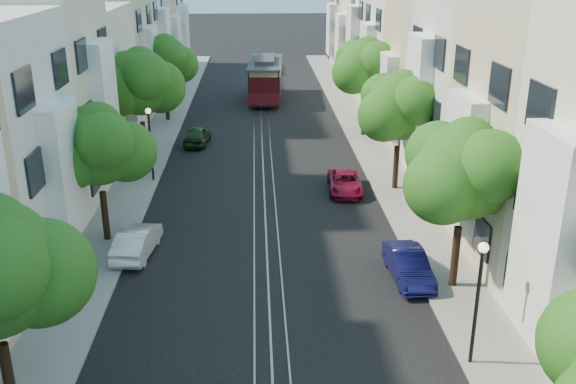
{
  "coord_description": "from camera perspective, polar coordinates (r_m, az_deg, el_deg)",
  "views": [
    {
      "loc": [
        -0.34,
        -12.85,
        12.34
      ],
      "look_at": [
        1.01,
        14.07,
        2.2
      ],
      "focal_mm": 40.0,
      "sensor_mm": 36.0,
      "label": 1
    }
  ],
  "objects": [
    {
      "name": "sidewalk_west",
      "position": [
        43.21,
        -11.97,
        3.65
      ],
      "size": [
        2.5,
        80.0,
        0.12
      ],
      "primitive_type": "cube",
      "color": "gray",
      "rests_on": "ground"
    },
    {
      "name": "rail_right",
      "position": [
        42.68,
        -1.55,
        3.82
      ],
      "size": [
        0.06,
        80.0,
        0.02
      ],
      "primitive_type": "cube",
      "color": "gray",
      "rests_on": "ground"
    },
    {
      "name": "tree_e_d",
      "position": [
        45.11,
        7.0,
        10.93
      ],
      "size": [
        5.01,
        4.16,
        6.85
      ],
      "color": "black",
      "rests_on": "ground"
    },
    {
      "name": "rail_left",
      "position": [
        42.67,
        -3.03,
        3.79
      ],
      "size": [
        0.06,
        80.0,
        0.02
      ],
      "primitive_type": "cube",
      "color": "gray",
      "rests_on": "ground"
    },
    {
      "name": "sidewalk_east",
      "position": [
        43.33,
        7.36,
        3.98
      ],
      "size": [
        2.5,
        80.0,
        0.12
      ],
      "primitive_type": "cube",
      "color": "gray",
      "rests_on": "ground"
    },
    {
      "name": "parked_car_e_mid",
      "position": [
        26.15,
        10.65,
        -6.42
      ],
      "size": [
        1.5,
        3.79,
        1.23
      ],
      "primitive_type": "imported",
      "rotation": [
        0.0,
        0.0,
        0.05
      ],
      "color": "#0B0C39",
      "rests_on": "ground"
    },
    {
      "name": "lamp_west",
      "position": [
        36.61,
        -12.18,
        5.12
      ],
      "size": [
        0.32,
        0.32,
        4.16
      ],
      "color": "black",
      "rests_on": "ground"
    },
    {
      "name": "lamp_east",
      "position": [
        20.45,
        16.61,
        -7.99
      ],
      "size": [
        0.32,
        0.32,
        4.16
      ],
      "color": "black",
      "rests_on": "ground"
    },
    {
      "name": "cable_car",
      "position": [
        57.07,
        -2.01,
        10.19
      ],
      "size": [
        3.27,
        9.03,
        3.42
      ],
      "rotation": [
        0.0,
        0.0,
        -0.06
      ],
      "color": "black",
      "rests_on": "ground"
    },
    {
      "name": "tree_e_c",
      "position": [
        34.58,
        9.99,
        7.37
      ],
      "size": [
        4.84,
        3.99,
        6.52
      ],
      "color": "black",
      "rests_on": "ground"
    },
    {
      "name": "townhouses_east",
      "position": [
        43.16,
        13.85,
        10.48
      ],
      "size": [
        7.75,
        72.0,
        12.0
      ],
      "color": "beige",
      "rests_on": "ground"
    },
    {
      "name": "townhouses_west",
      "position": [
        42.98,
        -18.67,
        9.83
      ],
      "size": [
        7.75,
        72.0,
        11.76
      ],
      "color": "silver",
      "rests_on": "ground"
    },
    {
      "name": "tree_e_b",
      "position": [
        24.33,
        15.5,
        1.63
      ],
      "size": [
        4.93,
        4.08,
        6.68
      ],
      "color": "black",
      "rests_on": "ground"
    },
    {
      "name": "tree_w_b",
      "position": [
        28.79,
        -16.44,
        3.75
      ],
      "size": [
        4.72,
        3.87,
        6.27
      ],
      "color": "black",
      "rests_on": "ground"
    },
    {
      "name": "parked_car_e_far",
      "position": [
        35.04,
        5.08,
        0.84
      ],
      "size": [
        2.0,
        3.94,
        1.07
      ],
      "primitive_type": "imported",
      "rotation": [
        0.0,
        0.0,
        -0.06
      ],
      "color": "maroon",
      "rests_on": "ground"
    },
    {
      "name": "rail_slot",
      "position": [
        42.68,
        -2.29,
        3.8
      ],
      "size": [
        0.06,
        80.0,
        0.02
      ],
      "primitive_type": "cube",
      "color": "gray",
      "rests_on": "ground"
    },
    {
      "name": "ground",
      "position": [
        42.68,
        -2.29,
        3.79
      ],
      "size": [
        200.0,
        200.0,
        0.0
      ],
      "primitive_type": "plane",
      "color": "black",
      "rests_on": "ground"
    },
    {
      "name": "parked_car_w_mid",
      "position": [
        28.45,
        -13.29,
        -4.29
      ],
      "size": [
        1.75,
        3.92,
        1.25
      ],
      "primitive_type": "imported",
      "rotation": [
        0.0,
        0.0,
        3.03
      ],
      "color": "silver",
      "rests_on": "ground"
    },
    {
      "name": "parked_car_w_far",
      "position": [
        44.1,
        -8.08,
        5.01
      ],
      "size": [
        1.82,
        3.82,
        1.26
      ],
      "primitive_type": "imported",
      "rotation": [
        0.0,
        0.0,
        3.05
      ],
      "color": "#173515",
      "rests_on": "ground"
    },
    {
      "name": "tree_w_d",
      "position": [
        49.9,
        -10.88,
        11.33
      ],
      "size": [
        4.84,
        3.99,
        6.52
      ],
      "color": "black",
      "rests_on": "ground"
    },
    {
      "name": "tree_w_c",
      "position": [
        39.12,
        -13.0,
        9.38
      ],
      "size": [
        5.13,
        4.28,
        7.09
      ],
      "color": "black",
      "rests_on": "ground"
    },
    {
      "name": "lane_line",
      "position": [
        42.68,
        -2.29,
        3.8
      ],
      "size": [
        0.08,
        80.0,
        0.01
      ],
      "primitive_type": "cube",
      "color": "tan",
      "rests_on": "ground"
    }
  ]
}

